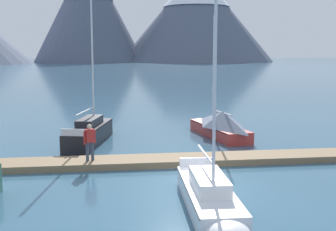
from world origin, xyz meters
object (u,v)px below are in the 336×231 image
at_px(person_on_dock, 90,140).
at_px(sailboat_mid_dock_starboard, 210,198).
at_px(sailboat_mid_dock_port, 91,131).
at_px(sailboat_far_berth, 219,124).

bearing_deg(person_on_dock, sailboat_mid_dock_starboard, -61.14).
xyz_separation_m(sailboat_mid_dock_port, sailboat_far_berth, (7.87, 0.09, 0.15)).
xyz_separation_m(sailboat_mid_dock_port, sailboat_mid_dock_starboard, (3.39, -12.28, -0.14)).
xyz_separation_m(sailboat_mid_dock_port, person_on_dock, (-0.26, -5.67, 0.62)).
bearing_deg(person_on_dock, sailboat_far_berth, 35.31).
distance_m(sailboat_mid_dock_port, sailboat_mid_dock_starboard, 12.74).
height_order(sailboat_mid_dock_starboard, sailboat_far_berth, sailboat_mid_dock_starboard).
relative_size(sailboat_mid_dock_starboard, sailboat_far_berth, 1.06).
relative_size(sailboat_mid_dock_port, sailboat_mid_dock_starboard, 1.06).
height_order(sailboat_far_berth, person_on_dock, sailboat_far_berth).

